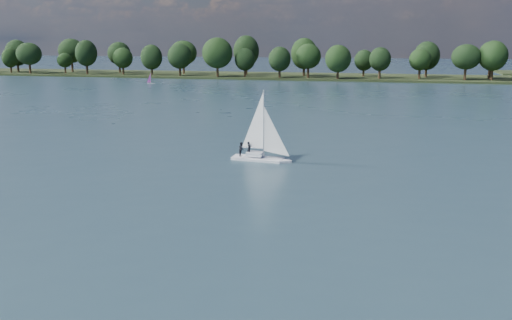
{
  "coord_description": "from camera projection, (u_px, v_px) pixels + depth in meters",
  "views": [
    {
      "loc": [
        5.99,
        -17.06,
        15.3
      ],
      "look_at": [
        -8.23,
        41.13,
        2.5
      ],
      "focal_mm": 40.0,
      "sensor_mm": 36.0,
      "label": 1
    }
  ],
  "objects": [
    {
      "name": "ground",
      "position": [
        364.0,
        115.0,
        115.79
      ],
      "size": [
        700.0,
        700.0,
        0.0
      ],
      "primitive_type": "plane",
      "color": "#233342",
      "rests_on": "ground"
    },
    {
      "name": "far_shore",
      "position": [
        380.0,
        78.0,
        222.19
      ],
      "size": [
        660.0,
        40.0,
        1.5
      ],
      "primitive_type": "cube",
      "color": "black",
      "rests_on": "ground"
    },
    {
      "name": "treeline",
      "position": [
        339.0,
        57.0,
        220.97
      ],
      "size": [
        562.1,
        73.35,
        18.67
      ],
      "color": "black",
      "rests_on": "ground"
    },
    {
      "name": "dinghy_pink",
      "position": [
        151.0,
        81.0,
        196.24
      ],
      "size": [
        2.65,
        2.1,
        3.99
      ],
      "rotation": [
        0.0,
        0.0,
        0.53
      ],
      "color": "white",
      "rests_on": "ground"
    },
    {
      "name": "sailboat",
      "position": [
        258.0,
        140.0,
        72.35
      ],
      "size": [
        7.37,
        2.88,
        9.44
      ],
      "rotation": [
        0.0,
        0.0,
        -0.12
      ],
      "color": "white",
      "rests_on": "ground"
    }
  ]
}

